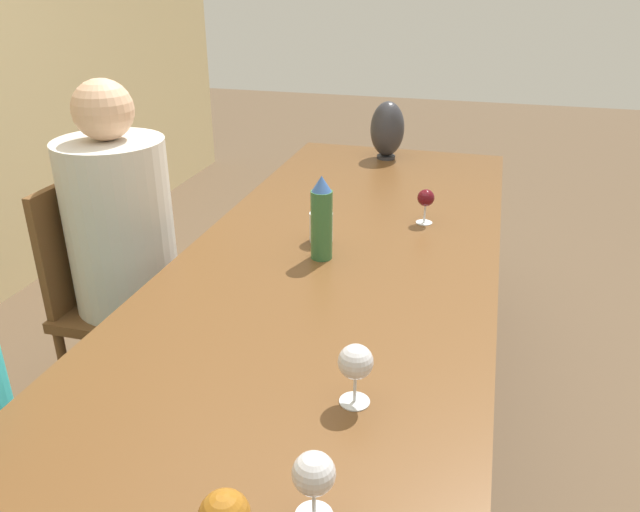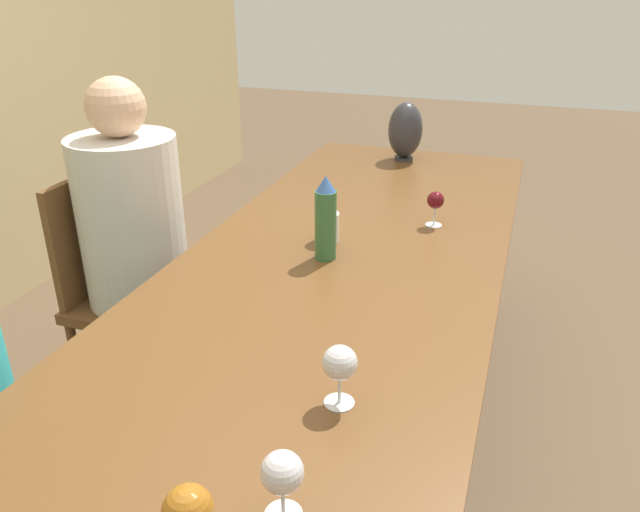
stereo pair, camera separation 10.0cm
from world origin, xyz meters
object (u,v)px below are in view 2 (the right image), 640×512
object	(u,v)px
vase	(405,130)
wine_glass_1	(282,474)
wine_glass_0	(435,201)
person_far	(138,246)
water_tumbler	(327,227)
chair_far	(125,286)
water_bottle	(326,219)
wine_glass_2	(188,512)
wine_glass_3	(340,364)

from	to	relation	value
vase	wine_glass_1	xyz separation A→B (m)	(-2.18, -0.26, -0.05)
wine_glass_0	person_far	world-z (taller)	person_far
wine_glass_1	water_tumbler	bearing A→B (deg)	14.76
chair_far	person_far	xyz separation A→B (m)	(0.00, -0.09, 0.18)
water_bottle	wine_glass_1	size ratio (longest dim) A/B	2.06
wine_glass_2	chair_far	world-z (taller)	chair_far
wine_glass_3	wine_glass_0	bearing A→B (deg)	-1.06
water_tumbler	vase	world-z (taller)	vase
water_bottle	wine_glass_0	size ratio (longest dim) A/B	2.15
wine_glass_0	wine_glass_3	distance (m)	1.07
water_bottle	vase	xyz separation A→B (m)	(1.18, -0.00, 0.01)
water_bottle	person_far	bearing A→B (deg)	87.13
water_tumbler	chair_far	bearing A→B (deg)	96.77
water_tumbler	wine_glass_0	distance (m)	0.41
person_far	wine_glass_0	bearing A→B (deg)	-70.96
wine_glass_3	person_far	size ratio (longest dim) A/B	0.11
vase	wine_glass_2	world-z (taller)	vase
wine_glass_2	wine_glass_3	world-z (taller)	wine_glass_3
water_bottle	wine_glass_1	world-z (taller)	water_bottle
water_bottle	wine_glass_2	world-z (taller)	water_bottle
chair_far	person_far	distance (m)	0.20
wine_glass_3	vase	bearing A→B (deg)	7.92
person_far	water_bottle	bearing A→B (deg)	-92.87
wine_glass_3	chair_far	bearing A→B (deg)	56.27
wine_glass_3	chair_far	size ratio (longest dim) A/B	0.15
water_tumbler	wine_glass_0	xyz separation A→B (m)	(0.26, -0.32, 0.04)
wine_glass_2	wine_glass_3	size ratio (longest dim) A/B	0.98
water_tumbler	vase	size ratio (longest dim) A/B	0.37
water_tumbler	wine_glass_1	distance (m)	1.17
wine_glass_1	wine_glass_2	size ratio (longest dim) A/B	0.96
wine_glass_2	person_far	size ratio (longest dim) A/B	0.11
wine_glass_1	wine_glass_2	world-z (taller)	wine_glass_2
vase	wine_glass_1	size ratio (longest dim) A/B	2.08
water_bottle	wine_glass_2	size ratio (longest dim) A/B	1.99
wine_glass_0	chair_far	bearing A→B (deg)	107.66
wine_glass_2	person_far	world-z (taller)	person_far
person_far	water_tumbler	bearing A→B (deg)	-82.41
water_tumbler	wine_glass_0	size ratio (longest dim) A/B	0.79
water_bottle	wine_glass_2	bearing A→B (deg)	-172.06
water_tumbler	wine_glass_3	world-z (taller)	wine_glass_3
wine_glass_1	water_bottle	bearing A→B (deg)	14.62
wine_glass_0	wine_glass_1	world-z (taller)	wine_glass_1
wine_glass_1	wine_glass_3	distance (m)	0.32
water_bottle	water_tumbler	bearing A→B (deg)	15.89
wine_glass_0	wine_glass_3	world-z (taller)	wine_glass_3
wine_glass_3	chair_far	world-z (taller)	chair_far
wine_glass_0	water_bottle	bearing A→B (deg)	144.09
wine_glass_1	chair_far	world-z (taller)	chair_far
wine_glass_2	wine_glass_3	bearing A→B (deg)	-13.43
vase	chair_far	bearing A→B (deg)	144.39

